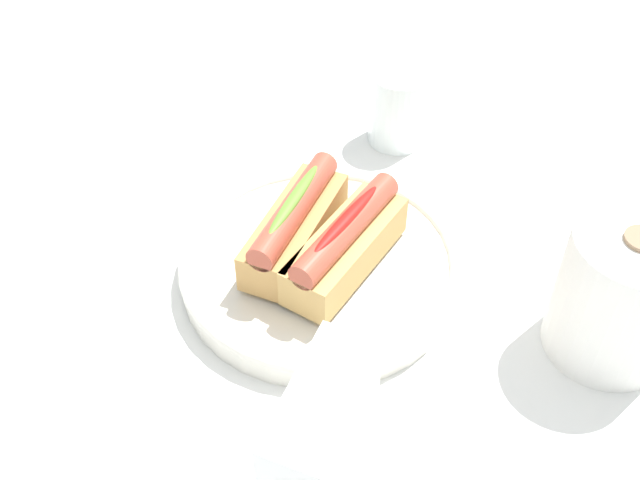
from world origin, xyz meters
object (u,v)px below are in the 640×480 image
(serving_bowl, at_px, (320,265))
(water_glass, at_px, (398,112))
(hotdog_back, at_px, (346,244))
(napkin_box, at_px, (322,455))
(paper_towel_roll, at_px, (621,295))
(hotdog_front, at_px, (295,224))

(serving_bowl, height_order, water_glass, water_glass)
(hotdog_back, distance_m, water_glass, 0.25)
(water_glass, relative_size, napkin_box, 0.60)
(water_glass, height_order, paper_towel_roll, paper_towel_roll)
(hotdog_front, height_order, water_glass, hotdog_front)
(hotdog_back, bearing_deg, water_glass, -165.15)
(napkin_box, bearing_deg, hotdog_back, -163.11)
(serving_bowl, relative_size, napkin_box, 1.83)
(hotdog_front, xyz_separation_m, paper_towel_roll, (-0.06, 0.29, 0.01))
(water_glass, bearing_deg, napkin_box, 19.55)
(paper_towel_roll, xyz_separation_m, napkin_box, (0.27, -0.14, 0.01))
(hotdog_front, bearing_deg, paper_towel_roll, 101.49)
(hotdog_front, distance_m, napkin_box, 0.26)
(water_glass, relative_size, paper_towel_roll, 0.67)
(hotdog_front, xyz_separation_m, hotdog_back, (-0.00, 0.05, 0.00))
(hotdog_front, relative_size, hotdog_back, 1.02)
(hotdog_back, distance_m, paper_towel_roll, 0.24)
(water_glass, bearing_deg, hotdog_front, 2.27)
(serving_bowl, bearing_deg, hotdog_back, 90.84)
(serving_bowl, xyz_separation_m, water_glass, (-0.24, -0.04, 0.02))
(serving_bowl, bearing_deg, water_glass, -171.35)
(hotdog_back, height_order, paper_towel_roll, paper_towel_roll)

